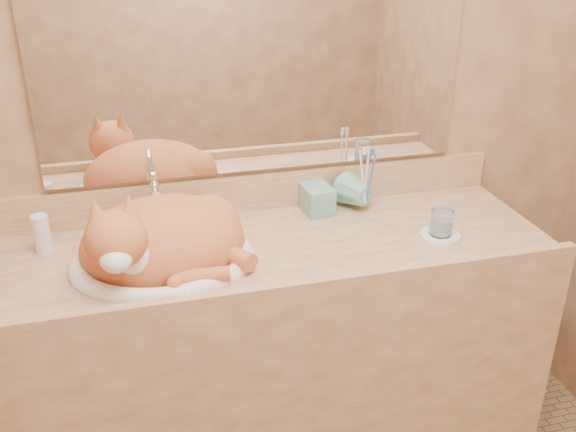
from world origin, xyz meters
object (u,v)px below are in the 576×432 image
object	(u,v)px
vanity_counter	(280,361)
cat	(159,237)
sink_basin	(162,238)
soap_dispenser	(325,190)
water_glass	(442,222)
toothbrush_cup	(366,198)

from	to	relation	value
vanity_counter	cat	world-z (taller)	cat
sink_basin	soap_dispenser	bearing A→B (deg)	27.92
sink_basin	water_glass	world-z (taller)	sink_basin
cat	soap_dispenser	distance (m)	0.55
sink_basin	toothbrush_cup	world-z (taller)	sink_basin
vanity_counter	cat	distance (m)	0.61
sink_basin	water_glass	bearing A→B (deg)	7.11
soap_dispenser	toothbrush_cup	xyz separation A→B (m)	(0.14, 0.01, -0.05)
cat	water_glass	size ratio (longest dim) A/B	5.88
sink_basin	cat	size ratio (longest dim) A/B	1.08
soap_dispenser	toothbrush_cup	world-z (taller)	soap_dispenser
toothbrush_cup	soap_dispenser	bearing A→B (deg)	-177.76
water_glass	vanity_counter	bearing A→B (deg)	171.22
water_glass	cat	bearing A→B (deg)	176.28
vanity_counter	sink_basin	xyz separation A→B (m)	(-0.34, -0.02, 0.50)
sink_basin	soap_dispenser	xyz separation A→B (m)	(0.52, 0.16, 0.02)
soap_dispenser	water_glass	distance (m)	0.37
cat	soap_dispenser	size ratio (longest dim) A/B	2.39
toothbrush_cup	water_glass	bearing A→B (deg)	-54.37
soap_dispenser	toothbrush_cup	size ratio (longest dim) A/B	1.73
cat	toothbrush_cup	size ratio (longest dim) A/B	4.14
sink_basin	toothbrush_cup	xyz separation A→B (m)	(0.66, 0.16, -0.03)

